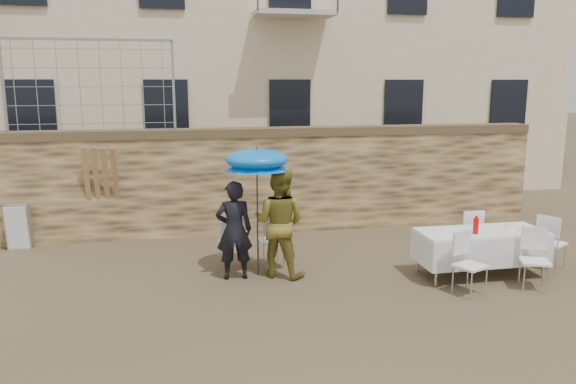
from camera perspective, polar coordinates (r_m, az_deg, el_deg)
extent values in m
plane|color=brown|center=(7.60, 0.30, -13.76)|extent=(80.00, 80.00, 0.00)
cube|color=olive|center=(12.02, -4.49, 1.07)|extent=(13.00, 0.50, 2.20)
imported|color=black|center=(9.20, -5.49, -3.89)|extent=(0.60, 0.39, 1.64)
imported|color=#A29031|center=(9.28, -0.89, -3.13)|extent=(1.11, 1.05, 1.82)
cylinder|color=#3F3F44|center=(9.33, -3.12, -3.17)|extent=(0.03, 0.03, 1.79)
cone|color=blue|center=(9.13, -3.18, 2.96)|extent=(1.08, 1.08, 0.22)
cube|color=silver|center=(9.85, 19.07, -3.87)|extent=(2.10, 0.85, 0.05)
cylinder|color=silver|center=(9.23, 14.86, -7.10)|extent=(0.04, 0.04, 0.74)
cylinder|color=silver|center=(10.19, 24.56, -6.02)|extent=(0.04, 0.04, 0.74)
cylinder|color=silver|center=(9.82, 13.10, -5.90)|extent=(0.04, 0.04, 0.74)
cylinder|color=silver|center=(10.73, 22.42, -5.01)|extent=(0.04, 0.04, 0.74)
cylinder|color=red|center=(9.59, 18.55, -3.28)|extent=(0.09, 0.09, 0.26)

